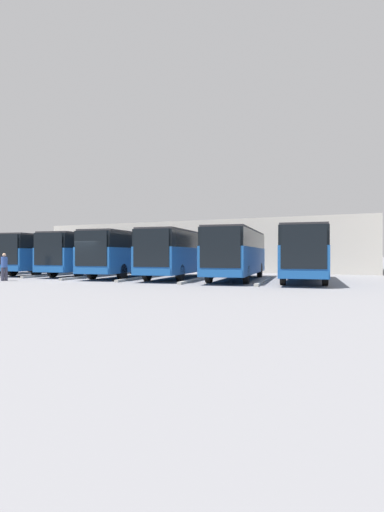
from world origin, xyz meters
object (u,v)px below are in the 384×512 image
(bus_1, at_px, (237,252))
(bus_4, at_px, (90,253))
(bus_2, at_px, (180,252))
(bus_0, at_px, (304,252))
(bus_6, at_px, (16,253))
(pedestrian, at_px, (4,266))
(bus_5, at_px, (51,253))
(bus_3, at_px, (128,253))

(bus_1, distance_m, bus_4, 12.73)
(bus_4, bearing_deg, bus_1, 167.86)
(bus_4, bearing_deg, bus_2, 166.67)
(bus_0, distance_m, bus_6, 25.42)
(bus_6, bearing_deg, pedestrian, 126.63)
(bus_1, bearing_deg, bus_0, 175.86)
(bus_5, xyz_separation_m, pedestrian, (-3.85, 7.91, -0.88))
(bus_2, relative_size, pedestrian, 6.34)
(bus_5, height_order, bus_6, same)
(bus_3, relative_size, bus_4, 1.00)
(bus_1, height_order, bus_2, same)
(bus_4, bearing_deg, bus_5, -10.21)
(bus_5, distance_m, bus_6, 4.24)
(bus_0, relative_size, bus_2, 1.00)
(bus_3, height_order, bus_6, same)
(bus_4, xyz_separation_m, bus_6, (8.47, -0.14, 0.00))
(bus_3, relative_size, pedestrian, 6.34)
(bus_0, height_order, bus_4, same)
(bus_1, height_order, bus_5, same)
(bus_5, bearing_deg, pedestrian, 107.08)
(bus_2, xyz_separation_m, bus_5, (12.71, -0.77, 0.00))
(bus_3, bearing_deg, bus_1, 171.35)
(bus_2, xyz_separation_m, bus_6, (16.94, -0.80, 0.00))
(bus_1, bearing_deg, bus_5, -11.66)
(bus_2, bearing_deg, bus_5, -12.29)
(bus_0, distance_m, bus_2, 8.48)
(bus_1, xyz_separation_m, bus_5, (16.94, -0.83, 0.00))
(bus_3, xyz_separation_m, bus_5, (8.47, -0.86, 0.00))
(bus_4, distance_m, bus_5, 4.24)
(bus_0, distance_m, bus_5, 21.18)
(bus_0, xyz_separation_m, pedestrian, (17.33, 7.43, -0.88))
(bus_1, xyz_separation_m, bus_2, (4.24, -0.07, 0.00))
(bus_2, bearing_deg, bus_4, -13.33)
(bus_2, height_order, bus_3, same)
(bus_2, relative_size, bus_3, 1.00)
(bus_5, relative_size, bus_6, 1.00)
(pedestrian, bearing_deg, bus_6, 69.26)
(bus_0, bearing_deg, pedestrian, 14.36)
(bus_0, xyz_separation_m, bus_1, (4.24, 0.35, 0.00))
(bus_2, relative_size, bus_4, 1.00)
(bus_3, bearing_deg, bus_5, -14.65)
(bus_6, bearing_deg, bus_0, 169.98)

